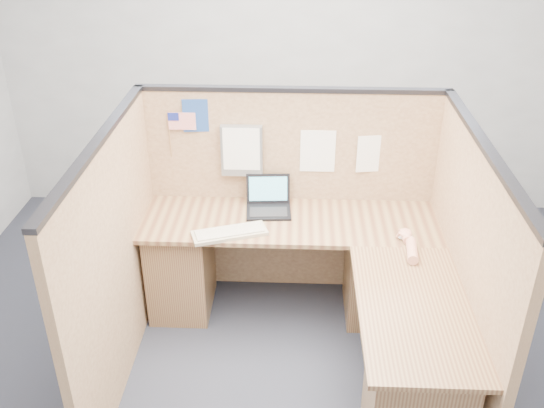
{
  "coord_description": "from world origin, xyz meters",
  "views": [
    {
      "loc": [
        0.03,
        -2.77,
        2.75
      ],
      "look_at": [
        -0.11,
        0.5,
        0.95
      ],
      "focal_mm": 40.0,
      "sensor_mm": 36.0,
      "label": 1
    }
  ],
  "objects_px": {
    "l_desk": "(317,298)",
    "keyboard": "(229,233)",
    "laptop": "(269,202)",
    "mouse": "(405,236)"
  },
  "relations": [
    {
      "from": "l_desk",
      "to": "mouse",
      "type": "height_order",
      "value": "mouse"
    },
    {
      "from": "laptop",
      "to": "keyboard",
      "type": "xyz_separation_m",
      "value": [
        -0.23,
        -0.34,
        -0.04
      ]
    },
    {
      "from": "mouse",
      "to": "l_desk",
      "type": "bearing_deg",
      "value": -160.61
    },
    {
      "from": "laptop",
      "to": "l_desk",
      "type": "bearing_deg",
      "value": -62.43
    },
    {
      "from": "l_desk",
      "to": "keyboard",
      "type": "xyz_separation_m",
      "value": [
        -0.56,
        0.19,
        0.35
      ]
    },
    {
      "from": "l_desk",
      "to": "laptop",
      "type": "xyz_separation_m",
      "value": [
        -0.33,
        0.53,
        0.39
      ]
    },
    {
      "from": "l_desk",
      "to": "laptop",
      "type": "bearing_deg",
      "value": 121.57
    },
    {
      "from": "l_desk",
      "to": "laptop",
      "type": "distance_m",
      "value": 0.74
    },
    {
      "from": "laptop",
      "to": "mouse",
      "type": "distance_m",
      "value": 0.93
    },
    {
      "from": "laptop",
      "to": "keyboard",
      "type": "distance_m",
      "value": 0.42
    }
  ]
}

